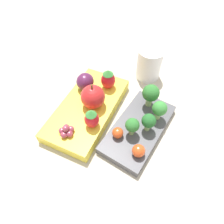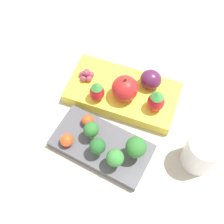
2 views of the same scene
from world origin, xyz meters
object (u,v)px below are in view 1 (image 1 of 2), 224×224
broccoli_floret_1 (151,94)px  strawberry_1 (92,119)px  plum (85,81)px  broccoli_floret_0 (132,126)px  broccoli_floret_2 (148,122)px  apple (93,97)px  strawberry_0 (108,79)px  cherry_tomato_0 (139,151)px  grape_cluster (66,131)px  drinking_cup (149,64)px  bento_box_savoury (138,129)px  bento_box_fruit (87,110)px  cherry_tomato_1 (118,133)px  broccoli_floret_3 (159,109)px

broccoli_floret_1 → strawberry_1: 0.14m
strawberry_1 → plum: bearing=-144.2°
broccoli_floret_0 → broccoli_floret_2: (-0.02, 0.03, 0.00)m
broccoli_floret_1 → apple: apple is taller
strawberry_0 → cherry_tomato_0: bearing=43.1°
broccoli_floret_0 → grape_cluster: 0.13m
broccoli_floret_2 → drinking_cup: 0.19m
broccoli_floret_2 → bento_box_savoury: bearing=-96.7°
strawberry_0 → drinking_cup: (-0.11, 0.07, -0.01)m
broccoli_floret_0 → drinking_cup: 0.21m
bento_box_fruit → grape_cluster: size_ratio=7.14×
bento_box_savoury → grape_cluster: size_ratio=6.26×
cherry_tomato_1 → drinking_cup: bearing=-178.5°
broccoli_floret_3 → plum: (-0.01, -0.18, -0.00)m
bento_box_fruit → drinking_cup: (-0.18, 0.09, 0.03)m
apple → grape_cluster: apple is taller
broccoli_floret_2 → cherry_tomato_1: bearing=-52.9°
broccoli_floret_3 → strawberry_0: strawberry_0 is taller
bento_box_fruit → apple: size_ratio=3.62×
apple → cherry_tomato_0: bearing=62.3°
cherry_tomato_0 → grape_cluster: grape_cluster is taller
broccoli_floret_2 → apple: bearing=-94.6°
bento_box_savoury → plum: 0.17m
broccoli_floret_3 → plum: same height
bento_box_savoury → broccoli_floret_0: 0.04m
plum → drinking_cup: (-0.13, 0.12, -0.01)m
broccoli_floret_0 → strawberry_0: bearing=-134.6°
cherry_tomato_1 → strawberry_0: size_ratio=0.44×
bento_box_fruit → plum: bearing=-149.9°
bento_box_fruit → cherry_tomato_1: cherry_tomato_1 is taller
cherry_tomato_0 → broccoli_floret_2: bearing=-178.0°
apple → plum: size_ratio=1.43×
broccoli_floret_2 → cherry_tomato_1: (0.04, -0.05, -0.02)m
broccoli_floret_1 → cherry_tomato_1: broccoli_floret_1 is taller
broccoli_floret_2 → cherry_tomato_0: bearing=2.0°
strawberry_0 → strawberry_1: (0.12, 0.02, -0.00)m
cherry_tomato_1 → strawberry_1: (0.00, -0.06, 0.02)m
bento_box_savoury → strawberry_1: 0.11m
strawberry_1 → grape_cluster: strawberry_1 is taller
broccoli_floret_3 → grape_cluster: (0.12, -0.16, -0.01)m
bento_box_fruit → cherry_tomato_0: bearing=67.7°
grape_cluster → apple: bearing=170.4°
broccoli_floret_1 → strawberry_1: broccoli_floret_1 is taller
strawberry_1 → bento_box_savoury: bearing=115.1°
cherry_tomato_1 → broccoli_floret_2: bearing=127.1°
bento_box_fruit → cherry_tomato_1: size_ratio=9.85×
bento_box_fruit → strawberry_0: strawberry_0 is taller
strawberry_1 → grape_cluster: size_ratio=1.46×
grape_cluster → drinking_cup: bearing=161.1°
bento_box_savoury → cherry_tomato_1: 0.06m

